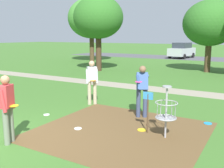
{
  "coord_description": "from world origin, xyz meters",
  "views": [
    {
      "loc": [
        5.59,
        -3.75,
        2.64
      ],
      "look_at": [
        1.15,
        3.82,
        1.0
      ],
      "focal_mm": 41.43,
      "sensor_mm": 36.0,
      "label": 1
    }
  ],
  "objects": [
    {
      "name": "player_waiting_left",
      "position": [
        0.29,
        0.22,
        0.97
      ],
      "size": [
        0.45,
        0.5,
        1.71
      ],
      "color": "slate",
      "rests_on": "ground"
    },
    {
      "name": "disc_golf_basket",
      "position": [
        3.49,
        2.51,
        0.75
      ],
      "size": [
        0.98,
        0.58,
        1.39
      ],
      "color": "#9E9EA3",
      "rests_on": "ground"
    },
    {
      "name": "parked_car_leftmost",
      "position": [
        -2.92,
        27.37,
        0.92
      ],
      "size": [
        2.42,
        4.41,
        1.84
      ],
      "color": "#B2B7BC",
      "rests_on": "ground"
    },
    {
      "name": "player_throwing",
      "position": [
        2.3,
        3.78,
        0.99
      ],
      "size": [
        0.5,
        1.16,
        1.71
      ],
      "color": "#384260",
      "rests_on": "ground"
    },
    {
      "name": "frisbee_far_right",
      "position": [
        2.8,
        2.69,
        0.01
      ],
      "size": [
        0.25,
        0.25,
        0.02
      ],
      "primitive_type": "cylinder",
      "color": "gold",
      "rests_on": "ground"
    },
    {
      "name": "parking_lot_strip",
      "position": [
        0.0,
        27.76,
        0.0
      ],
      "size": [
        36.0,
        6.0,
        0.01
      ],
      "primitive_type": "cube",
      "color": "#4C4C51",
      "rests_on": "ground"
    },
    {
      "name": "dirt_tee_pad",
      "position": [
        2.31,
        2.32,
        0.0
      ],
      "size": [
        4.52,
        4.21,
        0.01
      ],
      "primitive_type": "cube",
      "color": "brown",
      "rests_on": "ground"
    },
    {
      "name": "frisbee_mid_grass",
      "position": [
        -0.58,
        2.38,
        0.01
      ],
      "size": [
        0.2,
        0.2,
        0.02
      ],
      "primitive_type": "cylinder",
      "color": "white",
      "rests_on": "ground"
    },
    {
      "name": "tree_mid_left",
      "position": [
        -9.99,
        18.69,
        4.39
      ],
      "size": [
        4.82,
        4.82,
        6.46
      ],
      "color": "#4C3823",
      "rests_on": "ground"
    },
    {
      "name": "tree_mid_center",
      "position": [
        2.08,
        16.12,
        3.52
      ],
      "size": [
        3.84,
        3.84,
        5.17
      ],
      "color": "#4C3823",
      "rests_on": "ground"
    },
    {
      "name": "gravel_path",
      "position": [
        0.0,
        8.33,
        0.0
      ],
      "size": [
        40.0,
        1.29,
        0.0
      ],
      "primitive_type": "cube",
      "color": "gray",
      "rests_on": "ground"
    },
    {
      "name": "player_foreground_watching",
      "position": [
        -0.03,
        4.32,
        0.97
      ],
      "size": [
        0.45,
        0.46,
        1.71
      ],
      "color": "tan",
      "rests_on": "ground"
    },
    {
      "name": "tree_mid_right",
      "position": [
        -5.21,
        12.69,
        3.95
      ],
      "size": [
        3.7,
        3.7,
        5.55
      ],
      "color": "#422D1E",
      "rests_on": "ground"
    },
    {
      "name": "frisbee_near_basket",
      "position": [
        4.31,
        4.22,
        0.01
      ],
      "size": [
        0.24,
        0.24,
        0.02
      ],
      "primitive_type": "cylinder",
      "color": "#1E93DB",
      "rests_on": "ground"
    },
    {
      "name": "frisbee_by_tee",
      "position": [
        1.16,
        1.86,
        0.01
      ],
      "size": [
        0.22,
        0.22,
        0.02
      ],
      "primitive_type": "cylinder",
      "color": "white",
      "rests_on": "ground"
    }
  ]
}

